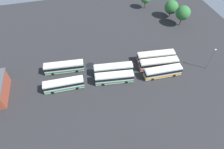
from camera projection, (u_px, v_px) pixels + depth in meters
The scene contains 13 objects.
ground_plane at pixel (113, 73), 64.47m from camera, with size 112.32×112.32×0.00m, color #28282B.
bus_row0_slot0 at pixel (64, 85), 58.88m from camera, with size 12.23×2.94×3.60m.
bus_row0_slot2 at pixel (64, 67), 63.72m from camera, with size 13.06×3.82×3.60m.
bus_row1_slot0 at pixel (114, 78), 60.72m from camera, with size 12.36×4.10×3.60m.
bus_row1_slot1 at pixel (113, 69), 63.16m from camera, with size 12.89×4.10×3.60m.
bus_row2_slot0 at pixel (163, 72), 62.34m from camera, with size 12.30×3.06×3.60m.
bus_row2_slot1 at pixel (159, 63), 64.82m from camera, with size 13.18×3.80×3.60m.
bus_row2_slot2 at pixel (156, 56), 67.13m from camera, with size 13.23×3.96×3.60m.
lamp_post_near_entrance at pixel (211, 58), 62.43m from camera, with size 0.56×0.28×8.52m.
tree_west_edge at pixel (171, 7), 83.04m from camera, with size 5.80×5.80×7.78m.
tree_east_edge at pixel (183, 13), 78.24m from camera, with size 5.87×5.87×8.77m.
puddle_between_rows at pixel (90, 66), 66.79m from camera, with size 3.04×3.04×0.01m, color black.
puddle_centre_drain at pixel (146, 54), 70.65m from camera, with size 3.82×3.82×0.01m, color black.
Camera 1 is at (-10.92, -41.36, 48.24)m, focal length 30.94 mm.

